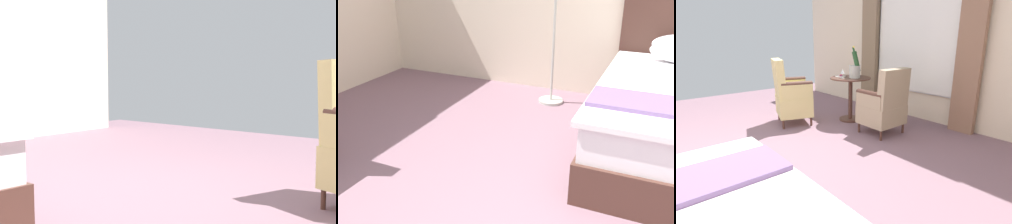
# 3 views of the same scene
# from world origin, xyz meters

# --- Properties ---
(ground_plane) EXTENTS (8.14, 8.14, 0.00)m
(ground_plane) POSITION_xyz_m (0.00, 0.00, 0.00)
(ground_plane) COLOR slate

